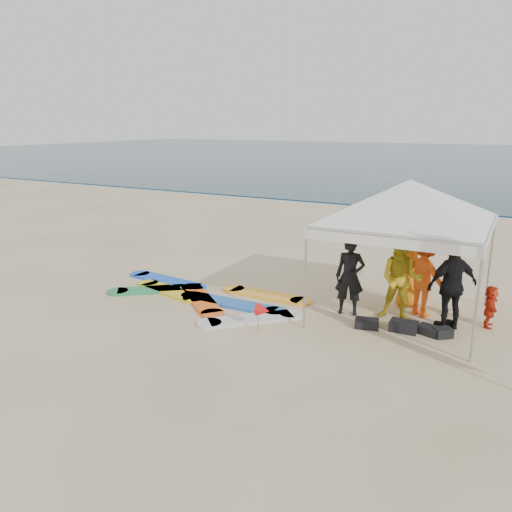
{
  "coord_description": "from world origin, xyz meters",
  "views": [
    {
      "loc": [
        5.01,
        -7.44,
        4.26
      ],
      "look_at": [
        -0.37,
        2.6,
        1.2
      ],
      "focal_mm": 35.0,
      "sensor_mm": 36.0,
      "label": 1
    }
  ],
  "objects_px": {
    "person_black_a": "(350,276)",
    "surfboard_spread": "(205,296)",
    "person_orange_a": "(425,275)",
    "person_orange_b": "(409,275)",
    "canopy_tent": "(410,180)",
    "marker_pennant": "(263,310)",
    "person_yellow": "(401,279)",
    "person_black_b": "(452,285)",
    "person_seated": "(490,306)"
  },
  "relations": [
    {
      "from": "person_black_b",
      "to": "person_seated",
      "type": "relative_size",
      "value": 2.09
    },
    {
      "from": "canopy_tent",
      "to": "person_black_b",
      "type": "bearing_deg",
      "value": -11.55
    },
    {
      "from": "person_yellow",
      "to": "surfboard_spread",
      "type": "relative_size",
      "value": 0.35
    },
    {
      "from": "person_yellow",
      "to": "person_seated",
      "type": "bearing_deg",
      "value": 10.99
    },
    {
      "from": "person_orange_b",
      "to": "marker_pennant",
      "type": "distance_m",
      "value": 3.81
    },
    {
      "from": "person_orange_a",
      "to": "person_black_b",
      "type": "relative_size",
      "value": 0.98
    },
    {
      "from": "person_orange_a",
      "to": "person_seated",
      "type": "xyz_separation_m",
      "value": [
        1.4,
        -0.03,
        -0.48
      ]
    },
    {
      "from": "person_black_a",
      "to": "person_black_b",
      "type": "relative_size",
      "value": 0.93
    },
    {
      "from": "person_orange_b",
      "to": "person_seated",
      "type": "xyz_separation_m",
      "value": [
        1.82,
        -0.44,
        -0.32
      ]
    },
    {
      "from": "canopy_tent",
      "to": "marker_pennant",
      "type": "height_order",
      "value": "canopy_tent"
    },
    {
      "from": "marker_pennant",
      "to": "surfboard_spread",
      "type": "height_order",
      "value": "marker_pennant"
    },
    {
      "from": "person_orange_a",
      "to": "surfboard_spread",
      "type": "xyz_separation_m",
      "value": [
        -5.01,
        -1.39,
        -0.91
      ]
    },
    {
      "from": "person_seated",
      "to": "canopy_tent",
      "type": "xyz_separation_m",
      "value": [
        -1.82,
        -0.28,
        2.62
      ]
    },
    {
      "from": "person_black_a",
      "to": "marker_pennant",
      "type": "bearing_deg",
      "value": -134.7
    },
    {
      "from": "person_orange_b",
      "to": "surfboard_spread",
      "type": "bearing_deg",
      "value": -3.46
    },
    {
      "from": "person_yellow",
      "to": "person_seated",
      "type": "relative_size",
      "value": 2.03
    },
    {
      "from": "canopy_tent",
      "to": "marker_pennant",
      "type": "relative_size",
      "value": 7.34
    },
    {
      "from": "person_black_a",
      "to": "person_orange_a",
      "type": "height_order",
      "value": "person_orange_a"
    },
    {
      "from": "person_black_a",
      "to": "person_seated",
      "type": "distance_m",
      "value": 3.01
    },
    {
      "from": "person_black_b",
      "to": "marker_pennant",
      "type": "height_order",
      "value": "person_black_b"
    },
    {
      "from": "person_seated",
      "to": "surfboard_spread",
      "type": "bearing_deg",
      "value": 99.57
    },
    {
      "from": "person_black_a",
      "to": "canopy_tent",
      "type": "xyz_separation_m",
      "value": [
        1.08,
        0.4,
        2.19
      ]
    },
    {
      "from": "person_black_b",
      "to": "marker_pennant",
      "type": "bearing_deg",
      "value": -9.98
    },
    {
      "from": "person_orange_b",
      "to": "surfboard_spread",
      "type": "height_order",
      "value": "person_orange_b"
    },
    {
      "from": "person_orange_b",
      "to": "canopy_tent",
      "type": "xyz_separation_m",
      "value": [
        0.01,
        -0.72,
        2.3
      ]
    },
    {
      "from": "person_orange_a",
      "to": "person_orange_b",
      "type": "relative_size",
      "value": 1.21
    },
    {
      "from": "person_orange_a",
      "to": "person_seated",
      "type": "relative_size",
      "value": 2.05
    },
    {
      "from": "surfboard_spread",
      "to": "canopy_tent",
      "type": "bearing_deg",
      "value": 13.19
    },
    {
      "from": "marker_pennant",
      "to": "person_orange_a",
      "type": "bearing_deg",
      "value": 43.67
    },
    {
      "from": "person_black_a",
      "to": "person_yellow",
      "type": "height_order",
      "value": "person_yellow"
    },
    {
      "from": "person_orange_a",
      "to": "marker_pennant",
      "type": "distance_m",
      "value": 3.8
    },
    {
      "from": "person_black_a",
      "to": "person_yellow",
      "type": "distance_m",
      "value": 1.11
    },
    {
      "from": "person_black_a",
      "to": "person_orange_a",
      "type": "bearing_deg",
      "value": 13.43
    },
    {
      "from": "person_orange_b",
      "to": "canopy_tent",
      "type": "bearing_deg",
      "value": 65.51
    },
    {
      "from": "person_yellow",
      "to": "person_orange_b",
      "type": "bearing_deg",
      "value": 86.05
    },
    {
      "from": "person_orange_a",
      "to": "canopy_tent",
      "type": "height_order",
      "value": "canopy_tent"
    },
    {
      "from": "person_orange_b",
      "to": "person_orange_a",
      "type": "bearing_deg",
      "value": 110.9
    },
    {
      "from": "person_black_a",
      "to": "person_orange_b",
      "type": "distance_m",
      "value": 1.56
    },
    {
      "from": "person_black_b",
      "to": "canopy_tent",
      "type": "height_order",
      "value": "canopy_tent"
    },
    {
      "from": "person_black_a",
      "to": "person_yellow",
      "type": "xyz_separation_m",
      "value": [
        1.09,
        0.17,
        0.04
      ]
    },
    {
      "from": "canopy_tent",
      "to": "surfboard_spread",
      "type": "xyz_separation_m",
      "value": [
        -4.59,
        -1.08,
        -3.04
      ]
    },
    {
      "from": "person_orange_a",
      "to": "person_black_b",
      "type": "distance_m",
      "value": 0.84
    },
    {
      "from": "person_black_a",
      "to": "surfboard_spread",
      "type": "xyz_separation_m",
      "value": [
        -3.51,
        -0.68,
        -0.86
      ]
    },
    {
      "from": "person_yellow",
      "to": "canopy_tent",
      "type": "height_order",
      "value": "canopy_tent"
    },
    {
      "from": "person_black_b",
      "to": "person_black_a",
      "type": "bearing_deg",
      "value": -36.76
    },
    {
      "from": "person_seated",
      "to": "marker_pennant",
      "type": "distance_m",
      "value": 4.87
    },
    {
      "from": "person_orange_a",
      "to": "person_orange_b",
      "type": "distance_m",
      "value": 0.62
    },
    {
      "from": "person_yellow",
      "to": "person_black_b",
      "type": "height_order",
      "value": "person_black_b"
    },
    {
      "from": "person_black_a",
      "to": "canopy_tent",
      "type": "bearing_deg",
      "value": 8.39
    },
    {
      "from": "person_yellow",
      "to": "surfboard_spread",
      "type": "height_order",
      "value": "person_yellow"
    }
  ]
}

